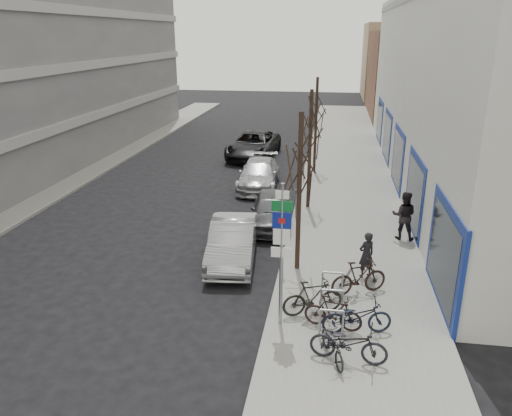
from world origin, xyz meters
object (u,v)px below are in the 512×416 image
(tree_near, at_px, (300,156))
(bike_far_inner, at_px, (359,277))
(tree_far, at_px, (317,103))
(lane_car, at_px, (254,145))
(meter_front, at_px, (283,253))
(meter_back, at_px, (304,169))
(tree_mid, at_px, (311,122))
(meter_mid, at_px, (296,201))
(highway_sign_pole, at_px, (281,247))
(bike_rack, at_px, (332,299))
(bike_mid_inner, at_px, (313,297))
(pedestrian_near, at_px, (366,255))
(pedestrian_far, at_px, (404,215))
(bike_mid_curb, at_px, (357,314))
(bike_far_curb, at_px, (349,340))
(parked_car_back, at_px, (259,174))
(bike_near_right, at_px, (333,312))
(parked_car_front, at_px, (232,241))
(bike_near_left, at_px, (333,342))
(parked_car_mid, at_px, (272,210))

(tree_near, relative_size, bike_far_inner, 2.94)
(tree_far, xyz_separation_m, lane_car, (-4.15, 3.44, -3.27))
(meter_front, distance_m, meter_back, 11.00)
(tree_near, bearing_deg, tree_mid, 90.00)
(meter_mid, bearing_deg, highway_sign_pole, -88.32)
(bike_rack, bearing_deg, meter_back, 97.02)
(bike_mid_inner, distance_m, pedestrian_near, 3.10)
(tree_far, height_order, meter_front, tree_far)
(tree_mid, height_order, pedestrian_far, tree_mid)
(bike_mid_curb, xyz_separation_m, bike_far_curb, (-0.24, -1.26, 0.01))
(parked_car_back, height_order, pedestrian_near, pedestrian_near)
(bike_far_curb, bearing_deg, bike_far_inner, 1.15)
(bike_rack, height_order, bike_near_right, bike_near_right)
(parked_car_back, bearing_deg, meter_mid, -66.14)
(tree_mid, distance_m, pedestrian_near, 7.83)
(tree_near, bearing_deg, meter_mid, 95.14)
(meter_mid, bearing_deg, meter_front, -90.00)
(pedestrian_far, bearing_deg, tree_far, -60.32)
(bike_rack, relative_size, parked_car_back, 0.46)
(tree_near, height_order, parked_car_front, tree_near)
(meter_front, relative_size, pedestrian_near, 0.81)
(parked_car_front, bearing_deg, meter_back, 72.87)
(bike_rack, distance_m, bike_near_left, 2.03)
(highway_sign_pole, distance_m, bike_near_right, 2.32)
(bike_near_right, xyz_separation_m, pedestrian_near, (1.03, 3.27, 0.29))
(tree_near, xyz_separation_m, pedestrian_near, (2.27, -0.28, -3.17))
(meter_front, distance_m, bike_mid_curb, 3.95)
(parked_car_front, bearing_deg, bike_near_right, -55.05)
(bike_near_right, height_order, bike_mid_curb, bike_mid_curb)
(bike_far_curb, bearing_deg, bike_mid_inner, 32.91)
(parked_car_back, bearing_deg, bike_rack, -75.01)
(parked_car_mid, bearing_deg, bike_mid_curb, -71.58)
(tree_near, relative_size, meter_mid, 4.33)
(tree_far, bearing_deg, tree_mid, -90.00)
(bike_rack, bearing_deg, meter_front, 124.51)
(parked_car_back, bearing_deg, bike_near_left, -77.14)
(meter_mid, distance_m, parked_car_mid, 1.25)
(bike_mid_curb, bearing_deg, parked_car_front, 32.47)
(bike_far_curb, xyz_separation_m, parked_car_mid, (-3.03, 9.16, -0.02))
(bike_far_inner, bearing_deg, bike_rack, 124.16)
(bike_far_inner, bearing_deg, meter_back, -14.44)
(highway_sign_pole, distance_m, parked_car_mid, 8.01)
(bike_mid_inner, relative_size, lane_car, 0.30)
(highway_sign_pole, xyz_separation_m, parked_car_mid, (-1.20, 7.72, -1.74))
(meter_back, xyz_separation_m, parked_car_mid, (-0.95, -6.29, -0.20))
(bike_rack, distance_m, bike_near_right, 0.66)
(bike_near_right, distance_m, bike_mid_curb, 0.65)
(parked_car_back, bearing_deg, bike_far_curb, -75.80)
(tree_near, height_order, meter_mid, tree_near)
(meter_front, xyz_separation_m, pedestrian_near, (2.72, 0.22, 0.02))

